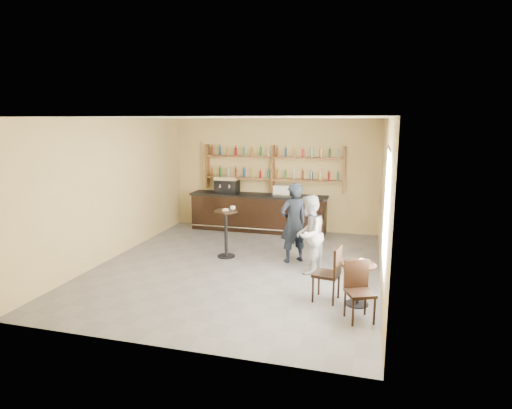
% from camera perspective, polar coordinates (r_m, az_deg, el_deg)
% --- Properties ---
extents(floor, '(7.00, 7.00, 0.00)m').
position_cam_1_polar(floor, '(9.46, -2.47, -8.30)').
color(floor, slate).
rests_on(floor, ground).
extents(ceiling, '(7.00, 7.00, 0.00)m').
position_cam_1_polar(ceiling, '(8.92, -2.64, 11.47)').
color(ceiling, white).
rests_on(ceiling, wall_back).
extents(wall_back, '(7.00, 0.00, 7.00)m').
position_cam_1_polar(wall_back, '(12.40, 2.40, 3.97)').
color(wall_back, tan).
rests_on(wall_back, floor).
extents(wall_front, '(7.00, 0.00, 7.00)m').
position_cam_1_polar(wall_front, '(5.90, -13.01, -4.37)').
color(wall_front, tan).
rests_on(wall_front, floor).
extents(wall_left, '(0.00, 7.00, 7.00)m').
position_cam_1_polar(wall_left, '(10.36, -18.57, 1.97)').
color(wall_left, tan).
rests_on(wall_left, floor).
extents(wall_right, '(0.00, 7.00, 7.00)m').
position_cam_1_polar(wall_right, '(8.64, 16.76, 0.34)').
color(wall_right, tan).
rests_on(wall_right, floor).
extents(window_pane, '(0.00, 2.00, 2.00)m').
position_cam_1_polar(window_pane, '(7.44, 16.96, -0.57)').
color(window_pane, white).
rests_on(window_pane, wall_right).
extents(window_frame, '(0.04, 1.70, 2.10)m').
position_cam_1_polar(window_frame, '(7.44, 16.91, -0.57)').
color(window_frame, black).
rests_on(window_frame, wall_right).
extents(shelf_unit, '(4.00, 0.26, 1.40)m').
position_cam_1_polar(shelf_unit, '(12.25, 2.27, 4.87)').
color(shelf_unit, brown).
rests_on(shelf_unit, wall_back).
extents(liquor_bottles, '(3.68, 0.10, 1.00)m').
position_cam_1_polar(liquor_bottles, '(12.23, 2.27, 5.66)').
color(liquor_bottles, '#8C5919').
rests_on(liquor_bottles, shelf_unit).
extents(bar_counter, '(3.96, 0.77, 1.07)m').
position_cam_1_polar(bar_counter, '(12.33, 0.31, -1.08)').
color(bar_counter, black).
rests_on(bar_counter, floor).
extents(espresso_machine, '(0.67, 0.44, 0.47)m').
position_cam_1_polar(espresso_machine, '(12.46, -3.87, 2.64)').
color(espresso_machine, black).
rests_on(espresso_machine, bar_counter).
extents(pastry_case, '(0.51, 0.42, 0.28)m').
position_cam_1_polar(pastry_case, '(12.05, 3.52, 1.88)').
color(pastry_case, silver).
rests_on(pastry_case, bar_counter).
extents(pedestal_table, '(0.68, 0.68, 1.11)m').
position_cam_1_polar(pedestal_table, '(9.99, -4.03, -3.92)').
color(pedestal_table, black).
rests_on(pedestal_table, floor).
extents(napkin, '(0.21, 0.21, 0.00)m').
position_cam_1_polar(napkin, '(9.86, -4.07, -0.80)').
color(napkin, white).
rests_on(napkin, pedestal_table).
extents(donut, '(0.14, 0.14, 0.04)m').
position_cam_1_polar(donut, '(9.84, -4.04, -0.68)').
color(donut, '#BC8344').
rests_on(donut, napkin).
extents(cup_pedestal, '(0.12, 0.12, 0.09)m').
position_cam_1_polar(cup_pedestal, '(9.90, -3.12, -0.47)').
color(cup_pedestal, white).
rests_on(cup_pedestal, pedestal_table).
extents(man_main, '(0.78, 0.75, 1.80)m').
position_cam_1_polar(man_main, '(9.58, 5.01, -2.45)').
color(man_main, black).
rests_on(man_main, floor).
extents(cafe_table, '(0.67, 0.67, 0.74)m').
position_cam_1_polar(cafe_table, '(7.70, 13.43, -10.33)').
color(cafe_table, black).
rests_on(cafe_table, floor).
extents(cup_cafe, '(0.11, 0.11, 0.09)m').
position_cam_1_polar(cup_cafe, '(7.55, 13.96, -7.40)').
color(cup_cafe, white).
rests_on(cup_cafe, cafe_table).
extents(chair_west, '(0.50, 0.50, 1.00)m').
position_cam_1_polar(chair_west, '(7.73, 9.36, -9.07)').
color(chair_west, black).
rests_on(chair_west, floor).
extents(chair_south, '(0.55, 0.55, 0.95)m').
position_cam_1_polar(chair_south, '(7.10, 13.70, -11.30)').
color(chair_south, black).
rests_on(chair_south, floor).
extents(patron_second, '(0.75, 0.90, 1.65)m').
position_cam_1_polar(patron_second, '(8.97, 7.09, -3.95)').
color(patron_second, '#AAA9AE').
rests_on(patron_second, floor).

